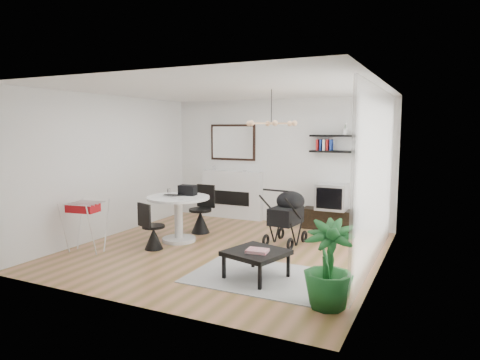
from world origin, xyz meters
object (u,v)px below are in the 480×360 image
at_px(drying_rack, 86,226).
at_px(dining_table, 179,212).
at_px(coffee_table, 256,254).
at_px(fireplace, 232,189).
at_px(crt_tv, 332,197).
at_px(stroller, 287,219).
at_px(potted_plant, 328,264).
at_px(tv_console, 329,219).

bearing_deg(drying_rack, dining_table, 42.58).
bearing_deg(coffee_table, fireplace, 121.57).
height_order(crt_tv, drying_rack, crt_tv).
distance_m(fireplace, stroller, 2.44).
bearing_deg(coffee_table, drying_rack, -178.71).
xyz_separation_m(dining_table, potted_plant, (3.20, -1.72, -0.04)).
bearing_deg(dining_table, stroller, 21.80).
bearing_deg(crt_tv, potted_plant, -77.00).
relative_size(stroller, coffee_table, 1.16).
bearing_deg(coffee_table, dining_table, 150.22).
bearing_deg(drying_rack, fireplace, 66.16).
bearing_deg(crt_tv, coffee_table, -94.25).
height_order(drying_rack, potted_plant, potted_plant).
bearing_deg(potted_plant, fireplace, 129.27).
relative_size(fireplace, potted_plant, 2.10).
distance_m(tv_console, potted_plant, 3.97).
relative_size(stroller, potted_plant, 1.03).
height_order(fireplace, stroller, fireplace).
bearing_deg(dining_table, drying_rack, -129.02).
xyz_separation_m(crt_tv, drying_rack, (-3.33, -3.38, -0.23)).
relative_size(drying_rack, coffee_table, 0.94).
xyz_separation_m(stroller, potted_plant, (1.36, -2.45, 0.06)).
distance_m(tv_console, crt_tv, 0.48).
height_order(stroller, coffee_table, stroller).
bearing_deg(drying_rack, crt_tv, 37.02).
bearing_deg(potted_plant, stroller, 119.11).
bearing_deg(fireplace, crt_tv, -3.19).
bearing_deg(stroller, fireplace, 147.19).
bearing_deg(tv_console, dining_table, -136.83).
bearing_deg(fireplace, stroller, -38.95).
height_order(dining_table, drying_rack, drying_rack).
relative_size(crt_tv, coffee_table, 0.67).
bearing_deg(potted_plant, crt_tv, 103.00).
height_order(crt_tv, stroller, stroller).
bearing_deg(drying_rack, potted_plant, -14.63).
relative_size(fireplace, crt_tv, 3.55).
relative_size(tv_console, stroller, 1.06).
bearing_deg(tv_console, fireplace, 176.83).
xyz_separation_m(dining_table, drying_rack, (-1.02, -1.25, -0.10)).
bearing_deg(fireplace, potted_plant, -50.73).
bearing_deg(dining_table, fireplace, 91.17).
height_order(tv_console, coffee_table, tv_console).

